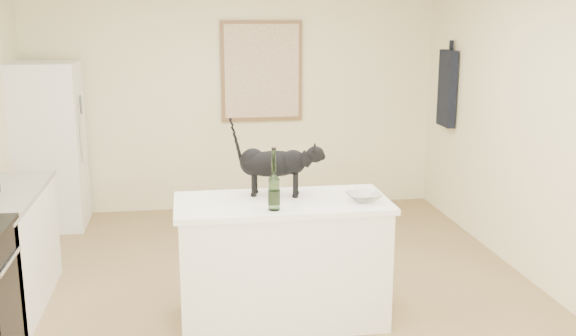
# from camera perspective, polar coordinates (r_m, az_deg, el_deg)

# --- Properties ---
(floor) EXTENTS (5.50, 5.50, 0.00)m
(floor) POSITION_cam_1_polar(r_m,az_deg,el_deg) (5.18, -1.93, -11.82)
(floor) COLOR #93794E
(floor) RESTS_ON ground
(wall_back) EXTENTS (4.50, 0.00, 4.50)m
(wall_back) POSITION_cam_1_polar(r_m,az_deg,el_deg) (7.49, -4.55, 6.31)
(wall_back) COLOR beige
(wall_back) RESTS_ON ground
(wall_front) EXTENTS (4.50, 0.00, 4.50)m
(wall_front) POSITION_cam_1_polar(r_m,az_deg,el_deg) (2.18, 6.67, -10.96)
(wall_front) COLOR beige
(wall_front) RESTS_ON ground
(wall_right) EXTENTS (0.00, 5.50, 5.50)m
(wall_right) POSITION_cam_1_polar(r_m,az_deg,el_deg) (5.51, 21.89, 2.93)
(wall_right) COLOR beige
(wall_right) RESTS_ON ground
(island_base) EXTENTS (1.44, 0.67, 0.86)m
(island_base) POSITION_cam_1_polar(r_m,az_deg,el_deg) (4.84, -0.50, -8.13)
(island_base) COLOR white
(island_base) RESTS_ON floor
(island_top) EXTENTS (1.50, 0.70, 0.04)m
(island_top) POSITION_cam_1_polar(r_m,az_deg,el_deg) (4.70, -0.51, -3.01)
(island_top) COLOR white
(island_top) RESTS_ON island_base
(left_cabinets) EXTENTS (0.60, 1.40, 0.86)m
(left_cabinets) POSITION_cam_1_polar(r_m,az_deg,el_deg) (5.45, -23.33, -6.78)
(left_cabinets) COLOR white
(left_cabinets) RESTS_ON floor
(fridge) EXTENTS (0.68, 0.68, 1.70)m
(fridge) POSITION_cam_1_polar(r_m,az_deg,el_deg) (7.28, -19.74, 1.78)
(fridge) COLOR white
(fridge) RESTS_ON floor
(artwork_frame) EXTENTS (0.90, 0.03, 1.10)m
(artwork_frame) POSITION_cam_1_polar(r_m,az_deg,el_deg) (7.46, -2.25, 8.24)
(artwork_frame) COLOR brown
(artwork_frame) RESTS_ON wall_back
(artwork_canvas) EXTENTS (0.82, 0.00, 1.02)m
(artwork_canvas) POSITION_cam_1_polar(r_m,az_deg,el_deg) (7.44, -2.24, 8.23)
(artwork_canvas) COLOR beige
(artwork_canvas) RESTS_ON wall_back
(hanging_garment) EXTENTS (0.08, 0.34, 0.80)m
(hanging_garment) POSITION_cam_1_polar(r_m,az_deg,el_deg) (7.30, 13.40, 6.60)
(hanging_garment) COLOR black
(hanging_garment) RESTS_ON wall_right
(black_cat) EXTENTS (0.62, 0.32, 0.42)m
(black_cat) POSITION_cam_1_polar(r_m,az_deg,el_deg) (4.77, -1.24, 0.08)
(black_cat) COLOR black
(black_cat) RESTS_ON island_top
(wine_bottle) EXTENTS (0.10, 0.10, 0.37)m
(wine_bottle) POSITION_cam_1_polar(r_m,az_deg,el_deg) (4.42, -1.21, -1.27)
(wine_bottle) COLOR #244E1F
(wine_bottle) RESTS_ON island_top
(glass_bowl) EXTENTS (0.27, 0.27, 0.06)m
(glass_bowl) POSITION_cam_1_polar(r_m,az_deg,el_deg) (4.69, 6.47, -2.49)
(glass_bowl) COLOR silver
(glass_bowl) RESTS_ON island_top
(fridge_paper) EXTENTS (0.06, 0.14, 0.20)m
(fridge_paper) POSITION_cam_1_polar(r_m,az_deg,el_deg) (7.18, -17.24, 5.20)
(fridge_paper) COLOR white
(fridge_paper) RESTS_ON fridge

